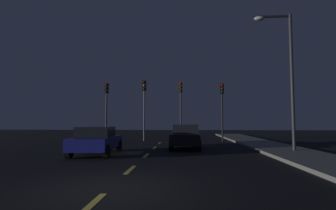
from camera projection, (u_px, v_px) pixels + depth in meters
ground_plane at (148, 154)px, 13.32m from camera, size 80.00×80.00×0.00m
sidewalk_curb_right at (295, 154)px, 12.88m from camera, size 3.00×40.00×0.15m
lane_stripe_nearest at (91, 205)px, 5.15m from camera, size 0.16×1.60×0.01m
lane_stripe_second at (130, 170)px, 8.94m from camera, size 0.16×1.60×0.01m
lane_stripe_third at (146, 155)px, 12.72m from camera, size 0.16×1.60×0.01m
lane_stripe_fourth at (155, 148)px, 16.51m from camera, size 0.16×1.60×0.01m
lane_stripe_fifth at (160, 143)px, 20.29m from camera, size 0.16×1.60×0.01m
traffic_signal_far_left at (106, 100)px, 22.74m from camera, size 0.32×0.38×5.11m
traffic_signal_center_left at (144, 99)px, 22.55m from camera, size 0.32×0.38×5.33m
traffic_signal_center_right at (181, 100)px, 22.35m from camera, size 0.32×0.38×5.16m
traffic_signal_far_right at (222, 101)px, 22.13m from camera, size 0.32×0.38×5.00m
car_stopped_ahead at (186, 136)px, 16.26m from camera, size 2.04×4.57×1.51m
car_adjacent_lane at (97, 140)px, 13.08m from camera, size 2.10×4.07×1.43m
street_lamp_right at (286, 69)px, 14.01m from camera, size 2.06×0.36×7.63m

